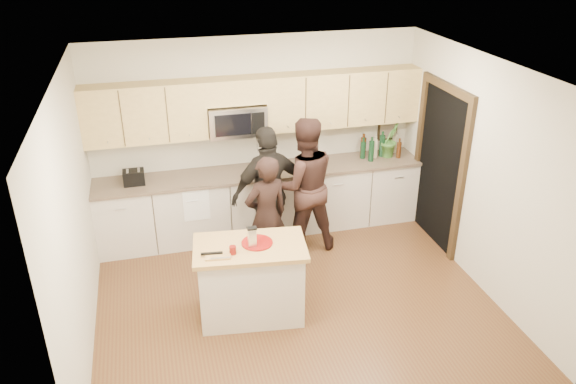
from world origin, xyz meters
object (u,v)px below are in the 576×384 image
object	(u,v)px
toaster	(134,177)
island	(251,280)
woman_right	(269,192)
woman_left	(266,216)
woman_center	(304,185)

from	to	relation	value
toaster	island	bearing A→B (deg)	-57.47
island	woman_right	size ratio (longest dim) A/B	0.73
woman_right	island	bearing A→B (deg)	53.58
island	woman_right	xyz separation A→B (m)	(0.50, 1.25, 0.43)
island	woman_left	world-z (taller)	woman_left
island	woman_left	distance (m)	0.95
woman_left	toaster	bearing A→B (deg)	-48.77
woman_right	woman_left	bearing A→B (deg)	58.06
woman_center	woman_left	bearing A→B (deg)	37.33
woman_left	woman_right	distance (m)	0.47
toaster	woman_left	size ratio (longest dim) A/B	0.17
woman_left	woman_right	xyz separation A→B (m)	(0.13, 0.43, 0.10)
island	woman_right	bearing A→B (deg)	75.53
woman_center	woman_right	xyz separation A→B (m)	(-0.47, -0.02, -0.04)
toaster	woman_center	xyz separation A→B (m)	(2.12, -0.54, -0.12)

